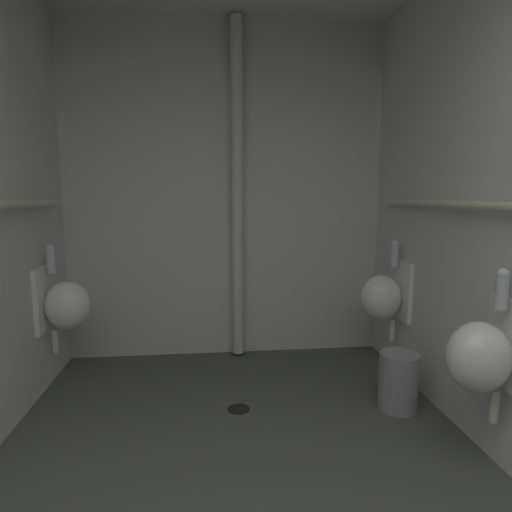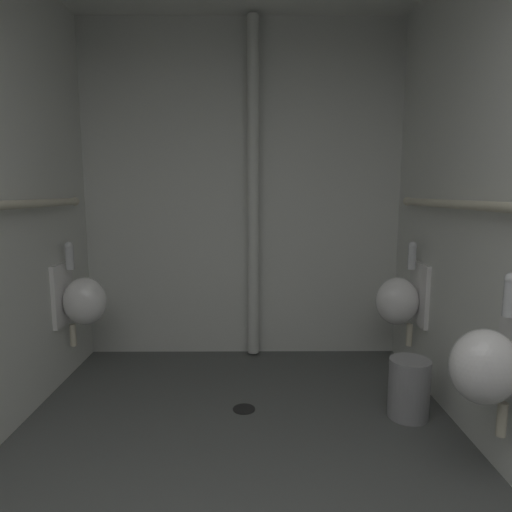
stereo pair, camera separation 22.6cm
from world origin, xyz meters
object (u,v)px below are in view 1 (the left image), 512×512
object	(u,v)px
floor_drain	(239,409)
waste_bin	(398,381)
urinal_right_far	(384,296)
urinal_left_mid	(64,304)
urinal_right_mid	(483,355)
standpipe_back_wall	(237,193)

from	to	relation	value
floor_drain	waste_bin	distance (m)	1.02
urinal_right_far	waste_bin	world-z (taller)	urinal_right_far
waste_bin	urinal_right_far	bearing A→B (deg)	78.55
urinal_left_mid	floor_drain	bearing A→B (deg)	-21.51
urinal_right_far	waste_bin	bearing A→B (deg)	-101.45
waste_bin	floor_drain	bearing A→B (deg)	174.60
urinal_right_mid	standpipe_back_wall	world-z (taller)	standpipe_back_wall
floor_drain	waste_bin	size ratio (longest dim) A/B	0.39
floor_drain	urinal_right_far	bearing A→B (deg)	21.91
urinal_right_far	standpipe_back_wall	bearing A→B (deg)	155.40
urinal_right_far	standpipe_back_wall	xyz separation A→B (m)	(-1.04, 0.48, 0.75)
urinal_left_mid	urinal_right_mid	bearing A→B (deg)	-27.71
urinal_right_mid	standpipe_back_wall	size ratio (longest dim) A/B	0.29
urinal_left_mid	waste_bin	xyz separation A→B (m)	(2.15, -0.55, -0.41)
urinal_right_mid	urinal_right_far	bearing A→B (deg)	90.00
urinal_left_mid	floor_drain	world-z (taller)	urinal_left_mid
standpipe_back_wall	waste_bin	distance (m)	1.81
urinal_right_mid	floor_drain	xyz separation A→B (m)	(-1.10, 0.73, -0.59)
urinal_left_mid	urinal_right_far	size ratio (longest dim) A/B	1.00
urinal_right_far	waste_bin	size ratio (longest dim) A/B	2.09
urinal_left_mid	urinal_right_far	distance (m)	2.26
urinal_right_far	floor_drain	distance (m)	1.33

